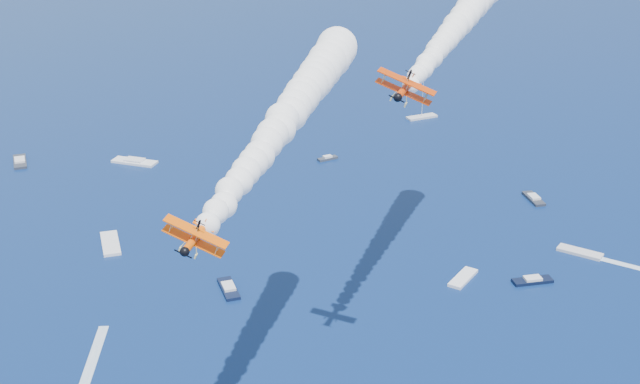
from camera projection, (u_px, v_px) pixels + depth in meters
biplane_lead at (405, 89)px, 132.24m from camera, size 13.20×13.80×9.03m
biplane_trail at (195, 238)px, 89.60m from camera, size 10.16×10.29×6.99m
smoke_trail_lead at (455, 28)px, 159.34m from camera, size 69.48×68.03×11.95m
smoke_trail_trail at (286, 117)px, 117.74m from camera, size 69.54×69.54×11.95m
spectator_boats at (106, 233)px, 210.33m from camera, size 227.05×170.42×0.70m
boat_wakes at (228, 304)px, 180.45m from camera, size 170.22×129.90×0.04m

